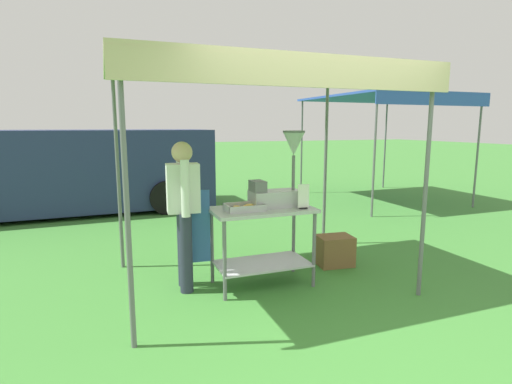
{
  "coord_description": "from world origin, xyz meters",
  "views": [
    {
      "loc": [
        -1.86,
        -2.88,
        1.77
      ],
      "look_at": [
        -0.28,
        1.33,
        1.03
      ],
      "focal_mm": 28.17,
      "sensor_mm": 36.0,
      "label": 1
    }
  ],
  "objects": [
    {
      "name": "van_navy",
      "position": [
        -2.48,
        6.14,
        0.88
      ],
      "size": [
        5.51,
        2.21,
        1.69
      ],
      "color": "navy",
      "rests_on": "ground"
    },
    {
      "name": "vendor",
      "position": [
        -1.1,
        1.32,
        0.9
      ],
      "size": [
        0.46,
        0.54,
        1.61
      ],
      "color": "#2D3347",
      "rests_on": "ground"
    },
    {
      "name": "supply_crate",
      "position": [
        0.83,
        1.4,
        0.19
      ],
      "size": [
        0.47,
        0.38,
        0.38
      ],
      "color": "brown",
      "rests_on": "ground"
    },
    {
      "name": "donut_fryer",
      "position": [
        -0.05,
        1.17,
        1.18
      ],
      "size": [
        0.62,
        0.28,
        0.84
      ],
      "color": "#B7B7BC",
      "rests_on": "donut_cart"
    },
    {
      "name": "ground_plane",
      "position": [
        0.0,
        6.0,
        0.0
      ],
      "size": [
        70.0,
        70.0,
        0.0
      ],
      "primitive_type": "plane",
      "color": "#3D7F33"
    },
    {
      "name": "neighbour_tent",
      "position": [
        4.33,
        5.05,
        2.38
      ],
      "size": [
        2.87,
        3.28,
        2.45
      ],
      "color": "slate",
      "rests_on": "ground"
    },
    {
      "name": "stall_canopy",
      "position": [
        -0.28,
        1.23,
        2.28
      ],
      "size": [
        3.1,
        2.2,
        2.37
      ],
      "color": "slate",
      "rests_on": "ground"
    },
    {
      "name": "donut_cart",
      "position": [
        -0.28,
        1.13,
        0.63
      ],
      "size": [
        1.12,
        0.61,
        0.88
      ],
      "color": "#B7B7BC",
      "rests_on": "ground"
    },
    {
      "name": "menu_sign",
      "position": [
        0.13,
        0.94,
        1.0
      ],
      "size": [
        0.13,
        0.05,
        0.27
      ],
      "color": "black",
      "rests_on": "donut_cart"
    },
    {
      "name": "donut_tray",
      "position": [
        -0.49,
        1.09,
        0.91
      ],
      "size": [
        0.41,
        0.27,
        0.07
      ],
      "color": "#B7B7BC",
      "rests_on": "donut_cart"
    }
  ]
}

